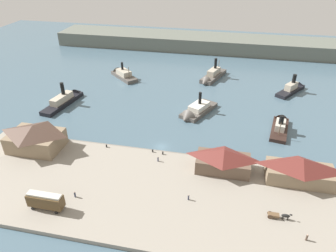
# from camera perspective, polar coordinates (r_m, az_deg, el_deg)

# --- Properties ---
(ground_plane) EXTENTS (320.00, 320.00, 0.00)m
(ground_plane) POSITION_cam_1_polar(r_m,az_deg,el_deg) (101.13, -1.26, -3.89)
(ground_plane) COLOR #476070
(quay_promenade) EXTENTS (110.00, 36.00, 1.20)m
(quay_promenade) POSITION_cam_1_polar(r_m,az_deg,el_deg) (84.18, -4.72, -11.92)
(quay_promenade) COLOR gray
(quay_promenade) RESTS_ON ground
(seawall_edge) EXTENTS (110.00, 0.80, 1.00)m
(seawall_edge) POSITION_cam_1_polar(r_m,az_deg,el_deg) (97.99, -1.74, -4.82)
(seawall_edge) COLOR slate
(seawall_edge) RESTS_ON ground
(ferry_shed_west_terminal) EXTENTS (16.16, 11.36, 8.22)m
(ferry_shed_west_terminal) POSITION_cam_1_polar(r_m,az_deg,el_deg) (104.78, -23.29, -1.86)
(ferry_shed_west_terminal) COLOR #847056
(ferry_shed_west_terminal) RESTS_ON quay_promenade
(ferry_shed_customs_shed) EXTENTS (15.36, 8.38, 6.85)m
(ferry_shed_customs_shed) POSITION_cam_1_polar(r_m,az_deg,el_deg) (89.23, 10.15, -6.11)
(ferry_shed_customs_shed) COLOR brown
(ferry_shed_customs_shed) RESTS_ON quay_promenade
(ferry_shed_east_terminal) EXTENTS (17.87, 8.05, 7.46)m
(ferry_shed_east_terminal) POSITION_cam_1_polar(r_m,az_deg,el_deg) (91.06, 23.24, -7.41)
(ferry_shed_east_terminal) COLOR #847056
(ferry_shed_east_terminal) RESTS_ON quay_promenade
(street_tram) EXTENTS (8.89, 2.77, 4.59)m
(street_tram) POSITION_cam_1_polar(r_m,az_deg,el_deg) (82.45, -21.65, -12.57)
(street_tram) COLOR #4C381E
(street_tram) RESTS_ON quay_promenade
(horse_cart) EXTENTS (5.53, 1.35, 1.87)m
(horse_cart) POSITION_cam_1_polar(r_m,az_deg,el_deg) (80.28, 19.69, -15.21)
(horse_cart) COLOR brown
(horse_cart) RESTS_ON quay_promenade
(pedestrian_near_cart) EXTENTS (0.40, 0.40, 1.63)m
(pedestrian_near_cart) POSITION_cam_1_polar(r_m,az_deg,el_deg) (80.50, 3.79, -12.99)
(pedestrian_near_cart) COLOR #33384C
(pedestrian_near_cart) RESTS_ON quay_promenade
(pedestrian_standing_center) EXTENTS (0.43, 0.43, 1.75)m
(pedestrian_standing_center) POSITION_cam_1_polar(r_m,az_deg,el_deg) (78.02, 24.18, -18.23)
(pedestrian_standing_center) COLOR #4C3D33
(pedestrian_standing_center) RESTS_ON quay_promenade
(pedestrian_at_waters_edge) EXTENTS (0.40, 0.40, 1.60)m
(pedestrian_at_waters_edge) POSITION_cam_1_polar(r_m,az_deg,el_deg) (92.62, -1.86, -6.13)
(pedestrian_at_waters_edge) COLOR #33384C
(pedestrian_at_waters_edge) RESTS_ON quay_promenade
(pedestrian_walking_east) EXTENTS (0.43, 0.43, 1.72)m
(pedestrian_walking_east) POSITION_cam_1_polar(r_m,az_deg,el_deg) (84.47, -16.77, -11.99)
(pedestrian_walking_east) COLOR #33384C
(pedestrian_walking_east) RESTS_ON quay_promenade
(mooring_post_east) EXTENTS (0.44, 0.44, 0.90)m
(mooring_post_east) POSITION_cam_1_polar(r_m,az_deg,el_deg) (95.57, -0.97, -5.01)
(mooring_post_east) COLOR black
(mooring_post_east) RESTS_ON quay_promenade
(mooring_post_center_west) EXTENTS (0.44, 0.44, 0.90)m
(mooring_post_center_west) POSITION_cam_1_polar(r_m,az_deg,el_deg) (117.05, -26.43, -1.28)
(mooring_post_center_west) COLOR black
(mooring_post_center_west) RESTS_ON quay_promenade
(mooring_post_center_east) EXTENTS (0.44, 0.44, 0.90)m
(mooring_post_center_east) POSITION_cam_1_polar(r_m,az_deg,el_deg) (96.67, -2.84, -4.58)
(mooring_post_center_east) COLOR black
(mooring_post_center_east) RESTS_ON quay_promenade
(mooring_post_west) EXTENTS (0.44, 0.44, 0.90)m
(mooring_post_west) POSITION_cam_1_polar(r_m,az_deg,el_deg) (100.64, -11.26, -3.62)
(mooring_post_west) COLOR black
(mooring_post_west) RESTS_ON quay_promenade
(ferry_approaching_west) EXTENTS (8.03, 18.60, 8.43)m
(ferry_approaching_west) POSITION_cam_1_polar(r_m,az_deg,el_deg) (117.63, 19.95, 0.14)
(ferry_approaching_west) COLOR black
(ferry_approaching_west) RESTS_ON ground
(ferry_mid_harbor) EXTENTS (14.08, 20.23, 10.57)m
(ferry_mid_harbor) POSITION_cam_1_polar(r_m,az_deg,el_deg) (119.74, 5.01, 2.61)
(ferry_mid_harbor) COLOR #514C47
(ferry_mid_harbor) RESTS_ON ground
(ferry_departing_north) EXTENTS (14.79, 18.54, 9.32)m
(ferry_departing_north) POSITION_cam_1_polar(r_m,az_deg,el_deg) (149.53, 22.00, 6.48)
(ferry_departing_north) COLOR black
(ferry_departing_north) RESTS_ON ground
(ferry_outer_harbor) EXTENTS (12.19, 21.80, 11.07)m
(ferry_outer_harbor) POSITION_cam_1_polar(r_m,az_deg,el_deg) (152.76, 8.01, 9.00)
(ferry_outer_harbor) COLOR #514C47
(ferry_outer_harbor) RESTS_ON ground
(ferry_moored_west) EXTENTS (8.57, 24.19, 10.61)m
(ferry_moored_west) POSITION_cam_1_polar(r_m,az_deg,el_deg) (135.31, -18.24, 4.73)
(ferry_moored_west) COLOR black
(ferry_moored_west) RESTS_ON ground
(ferry_approaching_east) EXTENTS (17.33, 16.25, 9.31)m
(ferry_approaching_east) POSITION_cam_1_polar(r_m,az_deg,el_deg) (156.31, -8.47, 9.44)
(ferry_approaching_east) COLOR #514C47
(ferry_approaching_east) RESTS_ON ground
(far_headland) EXTENTS (180.00, 24.00, 8.00)m
(far_headland) POSITION_cam_1_polar(r_m,az_deg,el_deg) (199.16, 6.13, 15.06)
(far_headland) COLOR #60665B
(far_headland) RESTS_ON ground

